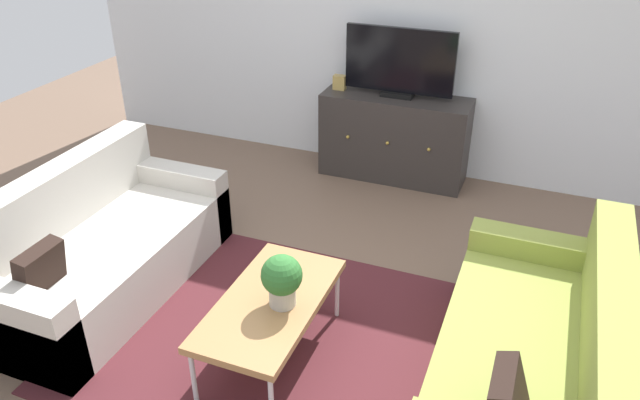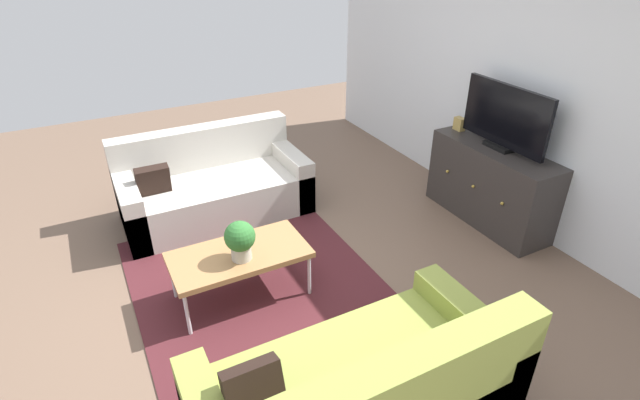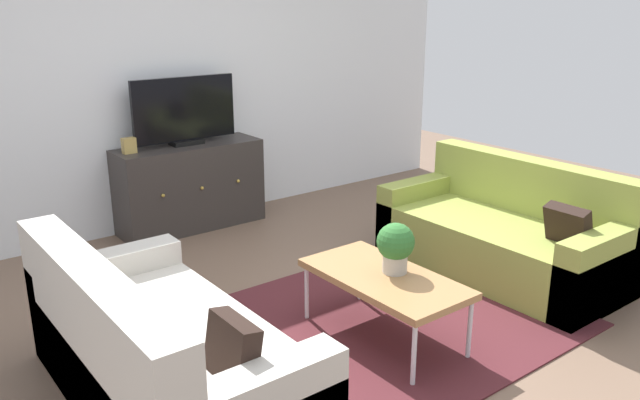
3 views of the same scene
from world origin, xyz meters
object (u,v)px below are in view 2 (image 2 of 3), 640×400
at_px(potted_plant, 240,239).
at_px(mantel_clock, 459,124).
at_px(flat_screen_tv, 505,118).
at_px(couch_left_side, 212,187).
at_px(coffee_table, 239,256).
at_px(tv_console, 490,185).

height_order(potted_plant, mantel_clock, mantel_clock).
height_order(flat_screen_tv, mantel_clock, flat_screen_tv).
bearing_deg(couch_left_side, potted_plant, -7.58).
height_order(coffee_table, potted_plant, potted_plant).
distance_m(tv_console, flat_screen_tv, 0.68).
relative_size(coffee_table, tv_console, 0.79).
relative_size(couch_left_side, coffee_table, 1.73).
relative_size(couch_left_side, tv_console, 1.38).
relative_size(potted_plant, flat_screen_tv, 0.33).
height_order(couch_left_side, flat_screen_tv, flat_screen_tv).
bearing_deg(flat_screen_tv, couch_left_side, -120.57).
bearing_deg(potted_plant, couch_left_side, 172.42).
distance_m(flat_screen_tv, mantel_clock, 0.58).
xyz_separation_m(couch_left_side, flat_screen_tv, (1.41, 2.39, 0.79)).
distance_m(potted_plant, flat_screen_tv, 2.64).
xyz_separation_m(coffee_table, tv_console, (0.01, 2.57, -0.01)).
xyz_separation_m(tv_console, mantel_clock, (-0.53, 0.00, 0.45)).
relative_size(couch_left_side, flat_screen_tv, 1.89).
bearing_deg(mantel_clock, flat_screen_tv, 2.14).
relative_size(tv_console, flat_screen_tv, 1.37).
distance_m(couch_left_side, mantel_clock, 2.59).
bearing_deg(couch_left_side, coffee_table, -7.85).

